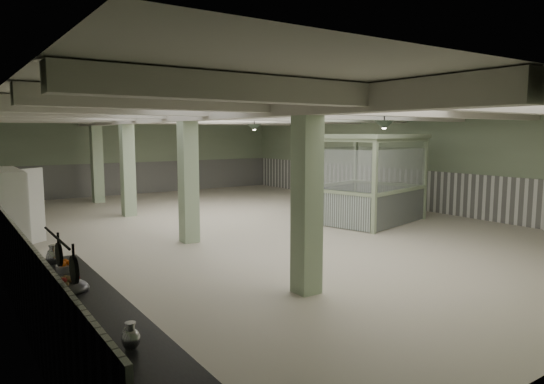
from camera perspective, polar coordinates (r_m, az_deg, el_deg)
floor at (r=15.18m, az=-2.63°, el=-3.99°), size 20.00×20.00×0.00m
ceiling at (r=14.92m, az=-2.71°, el=9.71°), size 14.00×20.00×0.02m
wall_back at (r=24.02m, az=-15.32°, el=4.12°), size 14.00×0.02×3.60m
wall_right at (r=19.53m, az=15.13°, el=3.54°), size 0.02×20.00×3.60m
wainscot_right at (r=19.60m, az=14.98°, el=0.47°), size 0.05×19.90×1.50m
wainscot_back at (r=24.07m, az=-15.22°, el=1.62°), size 13.90×0.05×1.50m
girder at (r=13.77m, az=-11.71°, el=8.89°), size 0.45×19.90×0.40m
beam_a at (r=9.39m, az=22.42°, el=9.75°), size 13.90×0.35×0.32m
beam_b at (r=10.98m, az=11.31°, el=9.65°), size 13.90×0.35×0.32m
beam_c at (r=12.85m, az=3.22°, el=9.35°), size 13.90×0.35×0.32m
beam_d at (r=14.91m, az=-2.71°, el=9.02°), size 13.90×0.35×0.32m
beam_e at (r=17.09m, az=-7.16°, el=8.71°), size 13.90×0.35×0.32m
beam_f at (r=19.34m, az=-10.58°, el=8.43°), size 13.90×0.35×0.32m
beam_g at (r=21.65m, az=-13.27°, el=8.19°), size 13.90×0.35×0.32m
column_a at (r=8.61m, az=4.13°, el=-0.26°), size 0.42×0.42×3.60m
column_b at (r=12.88m, az=-9.83°, el=2.05°), size 0.42×0.42×3.60m
column_c at (r=17.55m, az=-16.63°, el=3.13°), size 0.42×0.42×3.60m
column_d at (r=21.39m, az=-19.91°, el=3.64°), size 0.42×0.42×3.60m
hook_rail at (r=5.27m, az=-24.05°, el=-4.90°), size 0.02×1.20×0.02m
pendant_front at (r=11.32m, az=13.05°, el=7.64°), size 0.44×0.44×0.22m
pendant_mid at (r=15.59m, az=-2.09°, el=7.57°), size 0.44×0.44×0.22m
pendant_back at (r=20.00m, az=-9.82°, el=7.33°), size 0.44×0.44×0.22m
prep_counter at (r=6.31m, az=-20.80°, el=-16.03°), size 0.87×4.97×0.91m
pitcher_near at (r=8.03m, az=-24.34°, el=-6.79°), size 0.22×0.25×0.31m
pitcher_far at (r=4.80m, az=-16.29°, el=-15.97°), size 0.21×0.23×0.26m
veg_colander at (r=6.67m, az=-22.57°, el=-9.94°), size 0.48×0.48×0.20m
orange_bowl at (r=7.60m, az=-23.04°, el=-8.30°), size 0.30×0.30×0.10m
skillet_near at (r=4.85m, az=-22.25°, el=-8.48°), size 0.03×0.26×0.26m
skillet_far at (r=5.50m, az=-23.77°, el=-6.75°), size 0.03×0.25×0.25m
walkin_cooler at (r=12.52m, az=-28.45°, el=-2.62°), size 1.03×2.14×1.96m
guard_booth at (r=16.11m, az=10.76°, el=3.30°), size 4.11×3.71×2.84m
filing_cabinet at (r=18.03m, az=14.55°, el=-0.66°), size 0.54×0.62×1.12m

